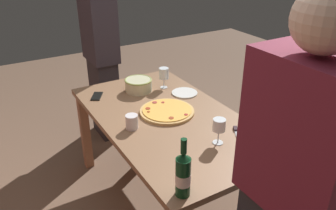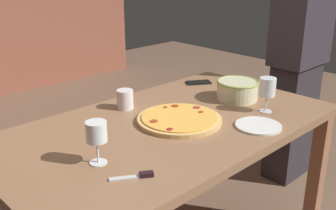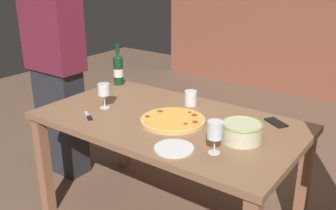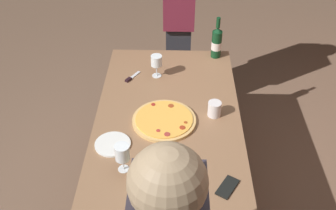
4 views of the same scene
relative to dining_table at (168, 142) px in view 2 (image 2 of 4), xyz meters
name	(u,v)px [view 2 (image 2 of 4)]	position (x,y,z in m)	size (l,w,h in m)	color
dining_table	(168,142)	(0.00, 0.00, 0.00)	(1.60, 0.90, 0.75)	#8C6445
pizza	(179,119)	(0.05, -0.02, 0.11)	(0.39, 0.39, 0.03)	#DDAD65
serving_bowl	(237,89)	(0.49, -0.02, 0.15)	(0.22, 0.22, 0.10)	beige
wine_glass_near_pizza	(96,134)	(-0.44, -0.09, 0.21)	(0.08, 0.08, 0.16)	white
wine_glass_by_bottle	(267,89)	(0.45, -0.22, 0.21)	(0.08, 0.08, 0.17)	white
cup_amber	(125,99)	(-0.02, 0.29, 0.14)	(0.08, 0.08, 0.10)	silver
side_plate	(258,126)	(0.26, -0.31, 0.10)	(0.21, 0.21, 0.01)	white
cell_phone	(198,82)	(0.56, 0.32, 0.10)	(0.07, 0.14, 0.01)	black
pizza_knife	(138,176)	(-0.41, -0.27, 0.10)	(0.14, 0.10, 0.02)	silver
person_guest_left	(298,60)	(1.21, 0.03, 0.18)	(0.40, 0.24, 1.64)	#2D282E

